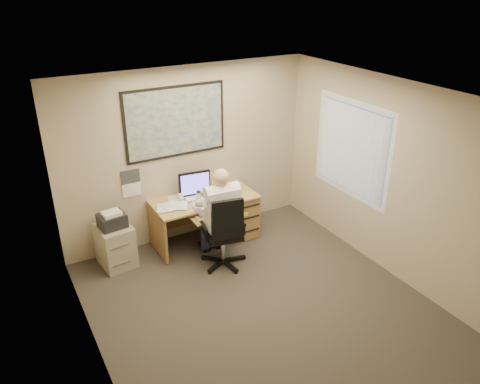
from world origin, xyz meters
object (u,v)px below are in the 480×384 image
filing_cabinet (115,242)px  person (222,218)px  office_chair (225,245)px  desk (223,210)px

filing_cabinet → person: size_ratio=0.59×
filing_cabinet → office_chair: size_ratio=0.76×
desk → filing_cabinet: size_ratio=1.84×
desk → office_chair: (-0.37, -0.78, -0.11)m
desk → filing_cabinet: desk is taller
desk → office_chair: size_ratio=1.40×
office_chair → person: size_ratio=0.77×
office_chair → person: 0.42m
office_chair → desk: bearing=75.7°
person → filing_cabinet: bearing=156.7°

